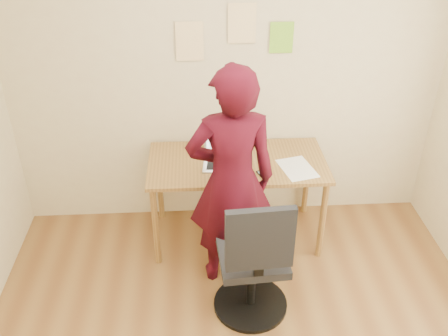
{
  "coord_description": "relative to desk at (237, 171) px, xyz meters",
  "views": [
    {
      "loc": [
        -0.25,
        -1.96,
        2.77
      ],
      "look_at": [
        -0.07,
        0.95,
        0.95
      ],
      "focal_mm": 40.0,
      "sensor_mm": 36.0,
      "label": 1
    }
  ],
  "objects": [
    {
      "name": "wall_note_left",
      "position": [
        -0.34,
        0.36,
        0.94
      ],
      "size": [
        0.21,
        0.0,
        0.3
      ],
      "primitive_type": "cube",
      "color": "#FFD998",
      "rests_on": "room"
    },
    {
      "name": "room",
      "position": [
        -0.06,
        -1.38,
        0.7
      ],
      "size": [
        3.58,
        3.58,
        2.78
      ],
      "color": "brown",
      "rests_on": "ground"
    },
    {
      "name": "wall_note_mid",
      "position": [
        0.05,
        0.36,
        1.07
      ],
      "size": [
        0.21,
        0.0,
        0.3
      ],
      "primitive_type": "cube",
      "color": "#FFD998",
      "rests_on": "room"
    },
    {
      "name": "wall_note_right",
      "position": [
        0.36,
        0.36,
        0.96
      ],
      "size": [
        0.18,
        0.0,
        0.24
      ],
      "primitive_type": "cube",
      "color": "#81CD2E",
      "rests_on": "room"
    },
    {
      "name": "person",
      "position": [
        -0.08,
        -0.46,
        0.21
      ],
      "size": [
        0.65,
        0.45,
        1.72
      ],
      "primitive_type": "imported",
      "rotation": [
        0.0,
        0.0,
        3.21
      ],
      "color": "#3C0813",
      "rests_on": "ground"
    },
    {
      "name": "office_chair",
      "position": [
        0.04,
        -0.87,
        -0.22
      ],
      "size": [
        0.53,
        0.53,
        1.02
      ],
      "rotation": [
        0.0,
        0.0,
        0.07
      ],
      "color": "black",
      "rests_on": "ground"
    },
    {
      "name": "desk",
      "position": [
        0.0,
        0.0,
        0.0
      ],
      "size": [
        1.4,
        0.7,
        0.74
      ],
      "color": "olive",
      "rests_on": "ground"
    },
    {
      "name": "laptop",
      "position": [
        -0.11,
        -0.02,
        0.14
      ],
      "size": [
        0.34,
        0.31,
        0.22
      ],
      "rotation": [
        0.0,
        0.0,
        -0.1
      ],
      "color": "silver",
      "rests_on": "desk"
    },
    {
      "name": "phone",
      "position": [
        0.18,
        -0.21,
        0.09
      ],
      "size": [
        0.09,
        0.13,
        0.01
      ],
      "rotation": [
        0.0,
        0.0,
        0.37
      ],
      "color": "black",
      "rests_on": "desk"
    },
    {
      "name": "paper_sheet",
      "position": [
        0.45,
        -0.13,
        0.09
      ],
      "size": [
        0.31,
        0.38,
        0.0
      ],
      "primitive_type": "cube",
      "rotation": [
        0.0,
        0.0,
        0.24
      ],
      "color": "white",
      "rests_on": "desk"
    }
  ]
}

